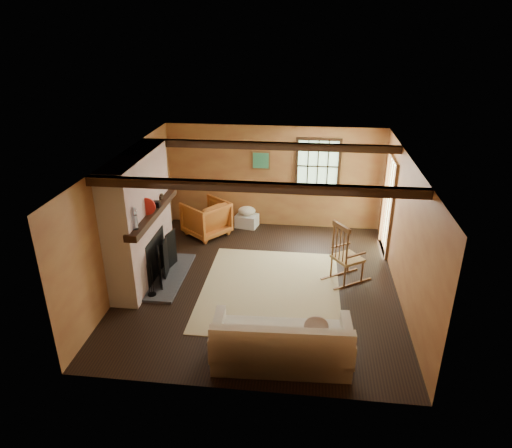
# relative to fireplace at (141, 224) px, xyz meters

# --- Properties ---
(ground) EXTENTS (5.50, 5.50, 0.00)m
(ground) POSITION_rel_fireplace_xyz_m (2.23, 0.00, -1.10)
(ground) COLOR black
(ground) RESTS_ON ground
(room_envelope) EXTENTS (5.02, 5.52, 2.44)m
(room_envelope) POSITION_rel_fireplace_xyz_m (2.45, 0.26, 0.53)
(room_envelope) COLOR #A8723B
(room_envelope) RESTS_ON ground
(fireplace) EXTENTS (1.02, 2.30, 2.40)m
(fireplace) POSITION_rel_fireplace_xyz_m (0.00, 0.00, 0.00)
(fireplace) COLOR #9B423C
(fireplace) RESTS_ON ground
(rug) EXTENTS (2.50, 3.00, 0.01)m
(rug) POSITION_rel_fireplace_xyz_m (2.43, -0.20, -1.10)
(rug) COLOR tan
(rug) RESTS_ON ground
(rocking_chair) EXTENTS (0.97, 0.86, 1.20)m
(rocking_chair) POSITION_rel_fireplace_xyz_m (3.79, 0.29, -0.60)
(rocking_chair) COLOR tan
(rocking_chair) RESTS_ON ground
(sofa) EXTENTS (2.02, 0.97, 0.80)m
(sofa) POSITION_rel_fireplace_xyz_m (2.76, -2.13, -0.82)
(sofa) COLOR beige
(sofa) RESTS_ON ground
(firewood_pile) EXTENTS (0.68, 0.12, 0.25)m
(firewood_pile) POSITION_rel_fireplace_xyz_m (0.37, 2.55, -0.98)
(firewood_pile) COLOR brown
(firewood_pile) RESTS_ON ground
(laundry_basket) EXTENTS (0.57, 0.48, 0.30)m
(laundry_basket) POSITION_rel_fireplace_xyz_m (1.61, 2.55, -0.95)
(laundry_basket) COLOR silver
(laundry_basket) RESTS_ON ground
(basket_pillow) EXTENTS (0.51, 0.47, 0.21)m
(basket_pillow) POSITION_rel_fireplace_xyz_m (1.61, 2.55, -0.70)
(basket_pillow) COLOR beige
(basket_pillow) RESTS_ON laundry_basket
(armchair) EXTENTS (1.24, 1.23, 0.81)m
(armchair) POSITION_rel_fireplace_xyz_m (0.75, 2.00, -0.70)
(armchair) COLOR #BF6026
(armchair) RESTS_ON ground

